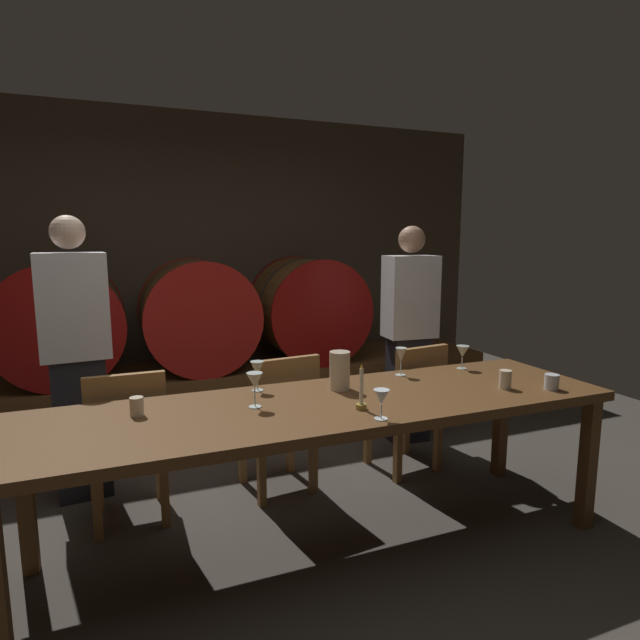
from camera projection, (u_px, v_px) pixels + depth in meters
name	position (u px, v px, depth m)	size (l,w,h in m)	color
ground_plane	(268.00, 549.00, 2.62)	(8.10, 8.10, 0.00)	#3F3A33
back_wall	(185.00, 259.00, 4.99)	(6.23, 0.24, 2.73)	#473A2D
barrel_shelf	(198.00, 390.00, 4.67)	(5.61, 0.90, 0.41)	brown
wine_barrel_left	(62.00, 322.00, 4.17)	(0.98, 0.85, 0.98)	brown
wine_barrel_center	(198.00, 315.00, 4.57)	(0.98, 0.85, 0.98)	brown
wine_barrel_right	(308.00, 309.00, 4.95)	(0.98, 0.85, 0.98)	brown
dining_table	(328.00, 415.00, 2.53)	(2.92, 0.80, 0.78)	brown
chair_left	(128.00, 440.00, 2.78)	(0.40, 0.40, 0.88)	olive
chair_center	(281.00, 417.00, 3.14)	(0.44, 0.44, 0.88)	olive
chair_right	(410.00, 402.00, 3.43)	(0.45, 0.45, 0.88)	olive
guest_left	(77.00, 358.00, 3.05)	(0.40, 0.27, 1.70)	black
guest_right	(409.00, 333.00, 3.94)	(0.40, 0.27, 1.66)	black
candle_center	(361.00, 396.00, 2.40)	(0.05, 0.05, 0.22)	olive
pitcher	(340.00, 370.00, 2.71)	(0.11, 0.11, 0.20)	beige
wine_glass_far_left	(255.00, 381.00, 2.42)	(0.08, 0.08, 0.17)	silver
wine_glass_left	(257.00, 370.00, 2.68)	(0.07, 0.07, 0.16)	silver
wine_glass_center	(381.00, 398.00, 2.26)	(0.07, 0.07, 0.13)	white
wine_glass_right	(401.00, 356.00, 2.98)	(0.06, 0.06, 0.16)	silver
wine_glass_far_right	(462.00, 352.00, 3.14)	(0.08, 0.08, 0.14)	silver
cup_left	(137.00, 407.00, 2.31)	(0.06, 0.06, 0.09)	beige
cup_center	(505.00, 379.00, 2.73)	(0.06, 0.06, 0.10)	beige
cup_right	(552.00, 382.00, 2.72)	(0.07, 0.07, 0.08)	silver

